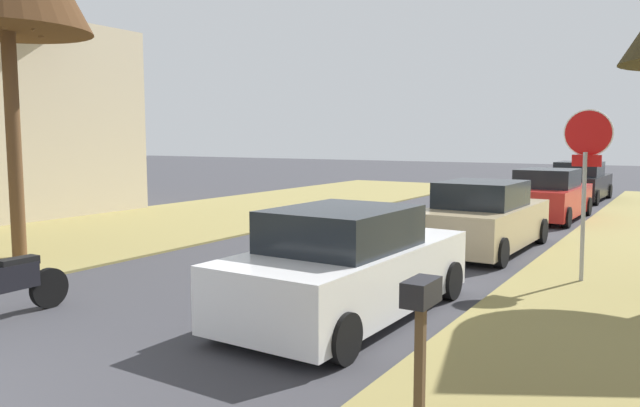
% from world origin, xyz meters
% --- Properties ---
extents(stop_sign_far, '(0.81, 0.34, 2.97)m').
position_xyz_m(stop_sign_far, '(4.70, 9.50, 2.19)').
color(stop_sign_far, '#9EA0A5').
rests_on(stop_sign_far, grass_verge_right).
extents(parked_sedan_white, '(2.04, 4.45, 1.57)m').
position_xyz_m(parked_sedan_white, '(2.19, 5.63, 0.72)').
color(parked_sedan_white, white).
rests_on(parked_sedan_white, ground).
extents(parked_sedan_tan, '(2.04, 4.45, 1.57)m').
position_xyz_m(parked_sedan_tan, '(2.31, 11.71, 0.72)').
color(parked_sedan_tan, tan).
rests_on(parked_sedan_tan, ground).
extents(parked_sedan_red, '(2.04, 4.45, 1.57)m').
position_xyz_m(parked_sedan_red, '(2.47, 18.00, 0.72)').
color(parked_sedan_red, red).
rests_on(parked_sedan_red, ground).
extents(parked_sedan_black, '(2.04, 4.45, 1.57)m').
position_xyz_m(parked_sedan_black, '(2.37, 24.67, 0.72)').
color(parked_sedan_black, black).
rests_on(parked_sedan_black, ground).
extents(parked_motorcycle, '(0.60, 2.05, 0.97)m').
position_xyz_m(parked_motorcycle, '(-1.83, 3.00, 0.48)').
color(parked_motorcycle, black).
rests_on(parked_motorcycle, ground).
extents(curbside_mailbox, '(0.22, 0.44, 1.27)m').
position_xyz_m(curbside_mailbox, '(4.33, 3.06, 1.06)').
color(curbside_mailbox, brown).
rests_on(curbside_mailbox, grass_verge_right).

